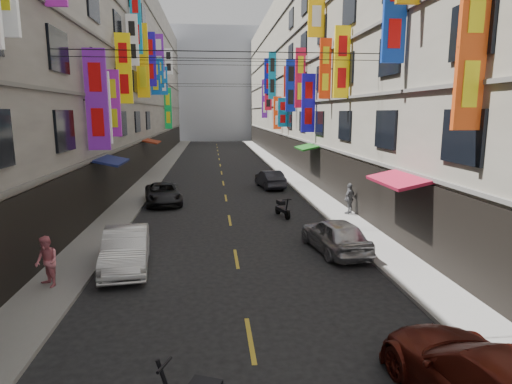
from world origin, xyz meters
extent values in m
cube|color=slate|center=(-6.00, 42.00, 0.06)|extent=(2.00, 90.00, 0.12)
cube|color=slate|center=(6.00, 42.00, 0.06)|extent=(2.00, 90.00, 0.12)
cube|color=gray|center=(-12.00, 42.00, 9.50)|extent=(10.00, 90.00, 19.00)
cube|color=black|center=(-6.95, 42.00, 1.50)|extent=(0.12, 85.50, 3.00)
cube|color=#66635E|center=(-6.94, 42.00, 3.20)|extent=(0.16, 90.00, 0.14)
cube|color=#66635E|center=(-6.94, 42.00, 6.40)|extent=(0.16, 90.00, 0.14)
cube|color=#66635E|center=(-6.94, 42.00, 9.60)|extent=(0.16, 90.00, 0.14)
cube|color=#66635E|center=(-6.94, 42.00, 12.80)|extent=(0.16, 90.00, 0.14)
cube|color=gray|center=(12.00, 42.00, 9.50)|extent=(10.00, 90.00, 19.00)
cube|color=black|center=(6.95, 42.00, 1.50)|extent=(0.12, 85.50, 3.00)
cube|color=#66635E|center=(6.94, 42.00, 3.20)|extent=(0.16, 90.00, 0.14)
cube|color=#66635E|center=(6.94, 42.00, 6.40)|extent=(0.16, 90.00, 0.14)
cube|color=#66635E|center=(6.94, 42.00, 9.60)|extent=(0.16, 90.00, 0.14)
cube|color=#66635E|center=(6.94, 42.00, 12.80)|extent=(0.16, 90.00, 0.14)
cube|color=#ABB0BE|center=(0.00, 92.00, 11.00)|extent=(18.00, 8.00, 22.00)
cube|color=#BD3F11|center=(6.49, 14.17, 7.35)|extent=(0.83, 0.18, 4.62)
cylinder|color=black|center=(6.54, 14.17, 7.35)|extent=(0.93, 0.08, 0.08)
cube|color=#0D329B|center=(6.44, 19.52, 9.50)|extent=(0.93, 0.18, 3.98)
cylinder|color=black|center=(6.49, 19.52, 9.50)|extent=(1.03, 0.08, 0.08)
cube|color=#681B96|center=(-6.37, 24.18, 6.15)|extent=(1.05, 0.18, 4.85)
cylinder|color=black|center=(-6.42, 24.18, 6.15)|extent=(1.15, 0.08, 0.08)
cube|color=silver|center=(-6.53, 26.07, 5.78)|extent=(0.74, 0.18, 3.76)
cylinder|color=black|center=(-6.58, 26.07, 5.78)|extent=(0.84, 0.08, 0.08)
cube|color=yellow|center=(6.46, 26.45, 8.31)|extent=(0.88, 0.18, 3.90)
cylinder|color=black|center=(6.51, 26.45, 8.31)|extent=(0.98, 0.08, 0.08)
cube|color=purple|center=(-6.50, 28.23, 6.06)|extent=(0.81, 0.18, 3.79)
cylinder|color=black|center=(-6.55, 28.23, 6.06)|extent=(0.91, 0.08, 0.08)
cube|color=red|center=(6.52, 30.24, 8.33)|extent=(0.75, 0.18, 3.79)
cylinder|color=black|center=(6.57, 30.24, 8.33)|extent=(0.85, 0.08, 0.08)
cube|color=yellow|center=(-6.41, 31.56, 8.34)|extent=(0.98, 0.18, 4.40)
cylinder|color=black|center=(-6.46, 31.56, 8.34)|extent=(1.08, 0.08, 0.08)
cube|color=yellow|center=(6.34, 32.28, 13.01)|extent=(1.12, 0.18, 4.82)
cylinder|color=black|center=(6.39, 32.28, 13.01)|extent=(1.22, 0.08, 0.08)
cube|color=#1810BB|center=(6.40, 34.36, 6.24)|extent=(1.01, 0.18, 4.30)
cylinder|color=black|center=(6.45, 34.36, 6.24)|extent=(1.11, 0.08, 0.08)
cube|color=silver|center=(-6.49, 35.82, 10.77)|extent=(0.82, 0.18, 3.61)
cylinder|color=black|center=(-6.54, 35.82, 10.77)|extent=(0.92, 0.08, 0.08)
cube|color=#0E81AD|center=(-6.49, 37.79, 12.64)|extent=(0.83, 0.18, 5.18)
cylinder|color=black|center=(-6.54, 37.79, 12.64)|extent=(0.93, 0.08, 0.08)
cube|color=red|center=(6.49, 37.96, 8.34)|extent=(0.83, 0.18, 4.80)
cylinder|color=black|center=(6.54, 37.96, 8.34)|extent=(0.93, 0.08, 0.08)
cube|color=yellow|center=(-6.40, 39.52, 9.73)|extent=(1.00, 0.18, 5.89)
cylinder|color=black|center=(-6.45, 39.52, 9.73)|extent=(1.10, 0.08, 0.08)
cube|color=#0D23A2|center=(6.43, 41.88, 7.98)|extent=(0.93, 0.18, 4.68)
cylinder|color=black|center=(6.48, 41.88, 7.98)|extent=(1.03, 0.08, 0.08)
cube|color=#1D0EA5|center=(-6.38, 44.13, 10.39)|extent=(1.04, 0.18, 4.86)
cylinder|color=black|center=(-6.43, 44.13, 10.39)|extent=(1.14, 0.08, 0.08)
cube|color=red|center=(6.55, 44.43, 8.50)|extent=(0.70, 0.18, 2.90)
cylinder|color=black|center=(6.60, 44.43, 8.50)|extent=(0.80, 0.08, 0.08)
cube|color=#0D73A0|center=(6.42, 46.15, 5.56)|extent=(0.97, 0.18, 2.90)
cylinder|color=black|center=(6.47, 46.15, 5.56)|extent=(1.07, 0.08, 0.08)
cube|color=#0D4BA2|center=(-6.42, 47.85, 9.07)|extent=(0.97, 0.18, 3.45)
cylinder|color=black|center=(-6.47, 47.85, 9.07)|extent=(1.07, 0.08, 0.08)
cube|color=#0D51A1|center=(-6.37, 50.35, 9.70)|extent=(1.06, 0.18, 3.03)
cylinder|color=black|center=(-6.42, 50.35, 9.70)|extent=(1.16, 0.08, 0.08)
cube|color=#FF3E0E|center=(6.46, 50.05, 5.52)|extent=(0.87, 0.18, 3.56)
cylinder|color=black|center=(6.51, 50.05, 5.52)|extent=(0.97, 0.08, 0.08)
cube|color=#671C9A|center=(-6.39, 51.55, 11.92)|extent=(1.03, 0.18, 3.99)
cylinder|color=black|center=(-6.44, 51.55, 11.92)|extent=(1.13, 0.08, 0.08)
cube|color=#0C6D95|center=(6.46, 54.26, 9.89)|extent=(0.89, 0.18, 5.47)
cylinder|color=black|center=(6.51, 54.26, 9.89)|extent=(0.99, 0.08, 0.08)
cube|color=#0D56A3|center=(-6.47, 56.44, 9.34)|extent=(0.85, 0.18, 3.33)
cylinder|color=black|center=(-6.52, 56.44, 9.34)|extent=(0.95, 0.08, 0.08)
cube|color=#0E16A4|center=(6.32, 56.34, 9.98)|extent=(1.15, 0.18, 4.23)
cylinder|color=black|center=(6.37, 56.34, 9.98)|extent=(1.25, 0.08, 0.08)
cube|color=red|center=(6.45, 57.68, 7.46)|extent=(0.91, 0.18, 3.23)
cylinder|color=black|center=(6.50, 57.68, 7.46)|extent=(1.01, 0.08, 0.08)
cube|color=#0D9740|center=(-6.44, 59.89, 6.09)|extent=(0.92, 0.18, 5.24)
cylinder|color=black|center=(-6.49, 59.89, 6.09)|extent=(1.02, 0.08, 0.08)
cube|color=silver|center=(-6.38, 62.34, 12.26)|extent=(1.03, 0.18, 3.34)
cylinder|color=black|center=(-6.43, 62.34, 12.26)|extent=(1.13, 0.08, 0.08)
cube|color=#5C1B98|center=(6.51, 62.14, 7.43)|extent=(0.78, 0.18, 5.20)
cylinder|color=black|center=(6.56, 62.14, 7.43)|extent=(0.88, 0.08, 0.08)
cube|color=maroon|center=(6.30, 18.00, 3.00)|extent=(1.39, 3.20, 0.41)
cube|color=navy|center=(-6.30, 26.00, 3.00)|extent=(1.39, 3.20, 0.41)
cube|color=#155115|center=(6.30, 34.00, 3.00)|extent=(1.39, 3.20, 0.41)
cube|color=maroon|center=(-6.30, 42.00, 3.00)|extent=(1.39, 3.20, 0.41)
cylinder|color=black|center=(0.00, 22.00, 8.20)|extent=(14.00, 0.04, 0.04)
cylinder|color=black|center=(0.00, 36.00, 9.40)|extent=(14.00, 0.04, 0.04)
cylinder|color=black|center=(0.00, 50.00, 8.60)|extent=(14.00, 0.04, 0.04)
cube|color=gold|center=(0.00, 12.00, 0.01)|extent=(0.12, 2.20, 0.01)
cube|color=gold|center=(0.00, 18.00, 0.01)|extent=(0.12, 2.20, 0.01)
cube|color=gold|center=(0.00, 24.00, 0.01)|extent=(0.12, 2.20, 0.01)
cube|color=gold|center=(0.00, 30.00, 0.01)|extent=(0.12, 2.20, 0.01)
cube|color=gold|center=(0.00, 36.00, 0.01)|extent=(0.12, 2.20, 0.01)
cube|color=gold|center=(0.00, 42.00, 0.01)|extent=(0.12, 2.20, 0.01)
cube|color=gold|center=(0.00, 48.00, 0.01)|extent=(0.12, 2.20, 0.01)
cube|color=gold|center=(0.00, 54.00, 0.01)|extent=(0.12, 2.20, 0.01)
cube|color=gold|center=(0.00, 60.00, 0.01)|extent=(0.12, 2.20, 0.01)
cube|color=gold|center=(0.00, 66.00, 0.01)|extent=(0.12, 2.20, 0.01)
cube|color=gold|center=(0.00, 72.00, 0.01)|extent=(0.12, 2.20, 0.01)
cube|color=gold|center=(0.00, 78.00, 0.01)|extent=(0.12, 2.20, 0.01)
cylinder|color=black|center=(-1.79, 9.45, 0.70)|extent=(0.36, 0.21, 0.88)
cylinder|color=black|center=(-1.79, 9.45, 1.05)|extent=(0.24, 0.49, 0.06)
cylinder|color=black|center=(3.03, 23.85, 0.25)|extent=(0.24, 0.51, 0.50)
cylinder|color=black|center=(2.72, 25.11, 0.25)|extent=(0.24, 0.51, 0.50)
cube|color=black|center=(2.87, 24.48, 0.40)|extent=(0.60, 1.33, 0.18)
cube|color=black|center=(2.81, 24.72, 0.75)|extent=(0.44, 0.61, 0.22)
cylinder|color=black|center=(3.00, 23.95, 0.70)|extent=(0.16, 0.36, 0.88)
cylinder|color=black|center=(3.00, 23.95, 1.05)|extent=(0.50, 0.18, 0.06)
imported|color=silver|center=(-4.00, 17.42, 0.72)|extent=(2.01, 4.49, 1.43)
imported|color=black|center=(-3.90, 28.60, 0.63)|extent=(2.80, 4.83, 1.26)
imported|color=#A8A7AC|center=(4.00, 18.42, 0.71)|extent=(2.23, 4.34, 1.41)
imported|color=#26262E|center=(3.40, 33.48, 0.67)|extent=(1.96, 4.19, 1.33)
imported|color=pink|center=(-6.09, 15.67, 0.94)|extent=(0.94, 0.95, 1.63)
imported|color=slate|center=(6.52, 24.33, 0.96)|extent=(1.10, 1.08, 1.68)
camera|label=1|loc=(-0.86, 2.29, 5.54)|focal=30.00mm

